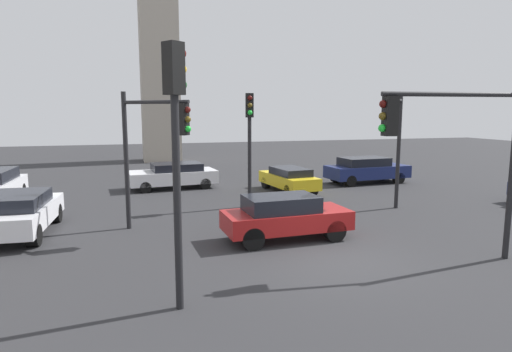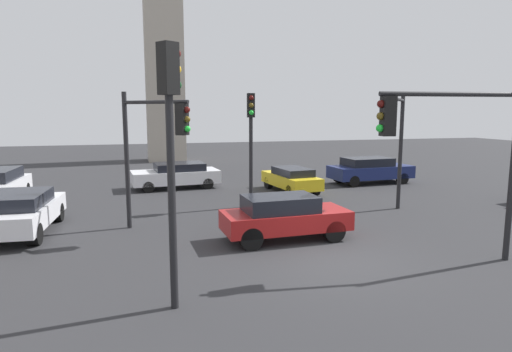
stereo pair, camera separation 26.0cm
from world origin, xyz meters
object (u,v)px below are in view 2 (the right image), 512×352
object	(u,v)px
car_2	(284,216)
car_3	(370,170)
traffic_light_3	(396,129)
car_0	(19,212)
traffic_light_2	(451,137)
car_6	(176,175)
car_4	(291,179)
traffic_light_0	(171,128)
traffic_light_4	(154,136)
traffic_light_1	(251,128)

from	to	relation	value
car_2	car_3	distance (m)	12.47
traffic_light_3	car_0	bearing A→B (deg)	-57.09
traffic_light_3	car_2	size ratio (longest dim) A/B	1.16
traffic_light_2	traffic_light_3	bearing A→B (deg)	-101.15
car_3	car_2	bearing A→B (deg)	-135.29
traffic_light_2	car_3	size ratio (longest dim) A/B	0.99
car_6	car_2	bearing A→B (deg)	97.87
car_6	car_4	bearing A→B (deg)	148.73
car_0	traffic_light_0	bearing A→B (deg)	-143.65
traffic_light_2	traffic_light_3	world-z (taller)	traffic_light_2
car_2	car_4	world-z (taller)	car_2
car_2	car_4	bearing A→B (deg)	66.30
traffic_light_4	car_2	size ratio (longest dim) A/B	1.16
traffic_light_3	car_4	distance (m)	7.18
traffic_light_0	car_0	xyz separation A→B (m)	(-4.50, 6.99, -2.97)
traffic_light_3	car_3	distance (m)	8.92
traffic_light_4	car_0	distance (m)	5.19
traffic_light_3	car_4	bearing A→B (deg)	-125.11
traffic_light_1	traffic_light_4	xyz separation A→B (m)	(-4.09, -3.00, -0.10)
traffic_light_1	car_4	distance (m)	4.88
traffic_light_1	car_2	world-z (taller)	traffic_light_1
traffic_light_4	traffic_light_0	bearing A→B (deg)	-47.53
traffic_light_1	traffic_light_4	bearing A→B (deg)	-43.46
car_3	car_6	size ratio (longest dim) A/B	1.02
traffic_light_4	car_6	bearing A→B (deg)	122.31
car_2	car_6	world-z (taller)	car_2
traffic_light_0	car_2	world-z (taller)	traffic_light_0
traffic_light_4	car_0	world-z (taller)	traffic_light_4
car_6	traffic_light_3	bearing A→B (deg)	123.64
car_2	traffic_light_3	bearing A→B (deg)	14.68
traffic_light_0	car_0	size ratio (longest dim) A/B	1.19
traffic_light_0	car_2	size ratio (longest dim) A/B	1.32
car_0	car_2	bearing A→B (deg)	-106.23
traffic_light_1	car_2	distance (m)	5.64
traffic_light_4	traffic_light_3	bearing A→B (deg)	38.31
car_2	car_3	size ratio (longest dim) A/B	0.85
traffic_light_2	car_6	xyz separation A→B (m)	(-5.83, 13.82, -2.70)
traffic_light_1	car_0	bearing A→B (deg)	-66.42
traffic_light_2	car_3	bearing A→B (deg)	-105.57
traffic_light_4	car_6	distance (m)	9.08
traffic_light_4	car_3	xyz separation A→B (m)	(12.23, 7.24, -2.49)
traffic_light_1	car_6	xyz separation A→B (m)	(-2.66, 5.59, -2.66)
traffic_light_1	car_0	size ratio (longest dim) A/B	1.06
car_3	car_6	xyz separation A→B (m)	(-10.80, 1.35, -0.06)
car_0	car_4	bearing A→B (deg)	-63.28
car_0	car_3	xyz separation A→B (m)	(16.66, 6.25, 0.01)
traffic_light_0	car_3	world-z (taller)	traffic_light_0
traffic_light_0	traffic_light_2	xyz separation A→B (m)	(7.19, 0.77, -0.32)
car_0	car_2	xyz separation A→B (m)	(8.29, -2.98, -0.00)
traffic_light_3	traffic_light_4	size ratio (longest dim) A/B	1.00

